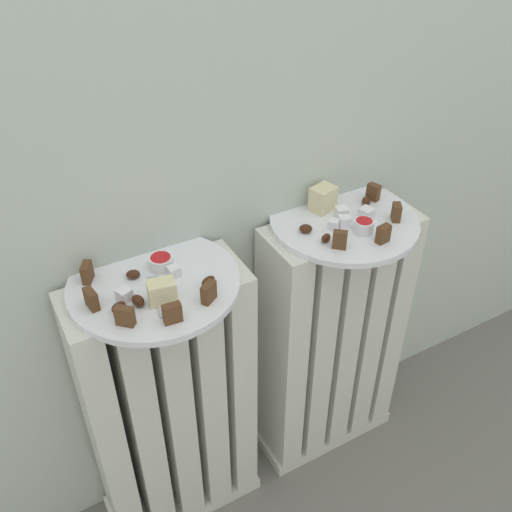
# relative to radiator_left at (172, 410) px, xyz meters

# --- Properties ---
(radiator_left) EXTENTS (0.34, 0.14, 0.65)m
(radiator_left) POSITION_rel_radiator_left_xyz_m (0.00, 0.00, 0.00)
(radiator_left) COLOR silver
(radiator_left) RESTS_ON ground_plane
(radiator_right) EXTENTS (0.34, 0.14, 0.65)m
(radiator_right) POSITION_rel_radiator_left_xyz_m (0.39, 0.00, 0.00)
(radiator_right) COLOR silver
(radiator_right) RESTS_ON ground_plane
(plate_left) EXTENTS (0.29, 0.29, 0.01)m
(plate_left) POSITION_rel_radiator_left_xyz_m (-0.00, 0.00, 0.33)
(plate_left) COLOR white
(plate_left) RESTS_ON radiator_left
(plate_right) EXTENTS (0.29, 0.29, 0.01)m
(plate_right) POSITION_rel_radiator_left_xyz_m (0.39, 0.00, 0.33)
(plate_right) COLOR white
(plate_right) RESTS_ON radiator_right
(dark_cake_slice_left_0) EXTENTS (0.03, 0.03, 0.03)m
(dark_cake_slice_left_0) POSITION_rel_radiator_left_xyz_m (-0.10, 0.05, 0.36)
(dark_cake_slice_left_0) COLOR #56351E
(dark_cake_slice_left_0) RESTS_ON plate_left
(dark_cake_slice_left_1) EXTENTS (0.02, 0.03, 0.03)m
(dark_cake_slice_left_1) POSITION_rel_radiator_left_xyz_m (-0.11, -0.02, 0.36)
(dark_cake_slice_left_1) COLOR #56351E
(dark_cake_slice_left_1) RESTS_ON plate_left
(dark_cake_slice_left_2) EXTENTS (0.03, 0.03, 0.03)m
(dark_cake_slice_left_2) POSITION_rel_radiator_left_xyz_m (-0.07, -0.08, 0.36)
(dark_cake_slice_left_2) COLOR #56351E
(dark_cake_slice_left_2) RESTS_ON plate_left
(dark_cake_slice_left_3) EXTENTS (0.03, 0.02, 0.03)m
(dark_cake_slice_left_3) POSITION_rel_radiator_left_xyz_m (-0.01, -0.11, 0.36)
(dark_cake_slice_left_3) COLOR #56351E
(dark_cake_slice_left_3) RESTS_ON plate_left
(dark_cake_slice_left_4) EXTENTS (0.03, 0.03, 0.03)m
(dark_cake_slice_left_4) POSITION_rel_radiator_left_xyz_m (0.06, -0.09, 0.36)
(dark_cake_slice_left_4) COLOR #56351E
(dark_cake_slice_left_4) RESTS_ON plate_left
(marble_cake_slice_left_0) EXTENTS (0.05, 0.04, 0.04)m
(marble_cake_slice_left_0) POSITION_rel_radiator_left_xyz_m (-0.01, -0.06, 0.36)
(marble_cake_slice_left_0) COLOR beige
(marble_cake_slice_left_0) RESTS_ON plate_left
(turkish_delight_left_0) EXTENTS (0.02, 0.02, 0.02)m
(turkish_delight_left_0) POSITION_rel_radiator_left_xyz_m (0.04, -0.01, 0.35)
(turkish_delight_left_0) COLOR white
(turkish_delight_left_0) RESTS_ON plate_left
(turkish_delight_left_1) EXTENTS (0.03, 0.03, 0.02)m
(turkish_delight_left_1) POSITION_rel_radiator_left_xyz_m (-0.06, -0.02, 0.35)
(turkish_delight_left_1) COLOR white
(turkish_delight_left_1) RESTS_ON plate_left
(medjool_date_left_0) EXTENTS (0.03, 0.02, 0.02)m
(medjool_date_left_0) POSITION_rel_radiator_left_xyz_m (0.08, -0.06, 0.35)
(medjool_date_left_0) COLOR #3D1E0F
(medjool_date_left_0) RESTS_ON plate_left
(medjool_date_left_1) EXTENTS (0.03, 0.02, 0.02)m
(medjool_date_left_1) POSITION_rel_radiator_left_xyz_m (-0.07, -0.05, 0.35)
(medjool_date_left_1) COLOR #3D1E0F
(medjool_date_left_1) RESTS_ON plate_left
(medjool_date_left_2) EXTENTS (0.02, 0.03, 0.02)m
(medjool_date_left_2) POSITION_rel_radiator_left_xyz_m (-0.04, -0.05, 0.35)
(medjool_date_left_2) COLOR #3D1E0F
(medjool_date_left_2) RESTS_ON plate_left
(medjool_date_left_3) EXTENTS (0.03, 0.02, 0.01)m
(medjool_date_left_3) POSITION_rel_radiator_left_xyz_m (-0.03, 0.02, 0.35)
(medjool_date_left_3) COLOR #3D1E0F
(medjool_date_left_3) RESTS_ON plate_left
(jam_bowl_left) EXTENTS (0.04, 0.04, 0.02)m
(jam_bowl_left) POSITION_rel_radiator_left_xyz_m (0.02, 0.03, 0.35)
(jam_bowl_left) COLOR white
(jam_bowl_left) RESTS_ON plate_left
(dark_cake_slice_right_0) EXTENTS (0.03, 0.03, 0.03)m
(dark_cake_slice_right_0) POSITION_rel_radiator_left_xyz_m (0.33, -0.07, 0.36)
(dark_cake_slice_right_0) COLOR #56351E
(dark_cake_slice_right_0) RESTS_ON plate_right
(dark_cake_slice_right_1) EXTENTS (0.03, 0.02, 0.03)m
(dark_cake_slice_right_1) POSITION_rel_radiator_left_xyz_m (0.41, -0.10, 0.36)
(dark_cake_slice_right_1) COLOR #56351E
(dark_cake_slice_right_1) RESTS_ON plate_right
(dark_cake_slice_right_2) EXTENTS (0.03, 0.03, 0.03)m
(dark_cake_slice_right_2) POSITION_rel_radiator_left_xyz_m (0.48, -0.05, 0.36)
(dark_cake_slice_right_2) COLOR #56351E
(dark_cake_slice_right_2) RESTS_ON plate_right
(dark_cake_slice_right_3) EXTENTS (0.02, 0.03, 0.03)m
(dark_cake_slice_right_3) POSITION_rel_radiator_left_xyz_m (0.49, 0.03, 0.36)
(dark_cake_slice_right_3) COLOR #56351E
(dark_cake_slice_right_3) RESTS_ON plate_right
(marble_cake_slice_right_0) EXTENTS (0.05, 0.05, 0.05)m
(marble_cake_slice_right_0) POSITION_rel_radiator_left_xyz_m (0.38, 0.05, 0.36)
(marble_cake_slice_right_0) COLOR beige
(marble_cake_slice_right_0) RESTS_ON plate_right
(turkish_delight_right_0) EXTENTS (0.03, 0.03, 0.02)m
(turkish_delight_right_0) POSITION_rel_radiator_left_xyz_m (0.39, 0.01, 0.35)
(turkish_delight_right_0) COLOR white
(turkish_delight_right_0) RESTS_ON plate_right
(turkish_delight_right_1) EXTENTS (0.03, 0.03, 0.02)m
(turkish_delight_right_1) POSITION_rel_radiator_left_xyz_m (0.43, -0.02, 0.35)
(turkish_delight_right_1) COLOR white
(turkish_delight_right_1) RESTS_ON plate_right
(turkish_delight_right_2) EXTENTS (0.03, 0.03, 0.02)m
(turkish_delight_right_2) POSITION_rel_radiator_left_xyz_m (0.36, -0.02, 0.35)
(turkish_delight_right_2) COLOR white
(turkish_delight_right_2) RESTS_ON plate_right
(turkish_delight_right_3) EXTENTS (0.03, 0.03, 0.02)m
(turkish_delight_right_3) POSITION_rel_radiator_left_xyz_m (0.38, -0.02, 0.35)
(turkish_delight_right_3) COLOR white
(turkish_delight_right_3) RESTS_ON plate_right
(medjool_date_right_0) EXTENTS (0.03, 0.02, 0.02)m
(medjool_date_right_0) POSITION_rel_radiator_left_xyz_m (0.32, -0.05, 0.35)
(medjool_date_right_0) COLOR #3D1E0F
(medjool_date_right_0) RESTS_ON plate_right
(medjool_date_right_1) EXTENTS (0.03, 0.03, 0.02)m
(medjool_date_right_1) POSITION_rel_radiator_left_xyz_m (0.46, 0.02, 0.35)
(medjool_date_right_1) COLOR #3D1E0F
(medjool_date_right_1) RESTS_ON plate_right
(medjool_date_right_2) EXTENTS (0.03, 0.03, 0.02)m
(medjool_date_right_2) POSITION_rel_radiator_left_xyz_m (0.30, -0.00, 0.35)
(medjool_date_right_2) COLOR #3D1E0F
(medjool_date_right_2) RESTS_ON plate_right
(jam_bowl_right) EXTENTS (0.04, 0.04, 0.03)m
(jam_bowl_right) POSITION_rel_radiator_left_xyz_m (0.40, -0.05, 0.35)
(jam_bowl_right) COLOR white
(jam_bowl_right) RESTS_ON plate_right
(fork) EXTENTS (0.04, 0.11, 0.00)m
(fork) POSITION_rel_radiator_left_xyz_m (-0.01, -0.03, 0.34)
(fork) COLOR #B7B7BC
(fork) RESTS_ON plate_left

